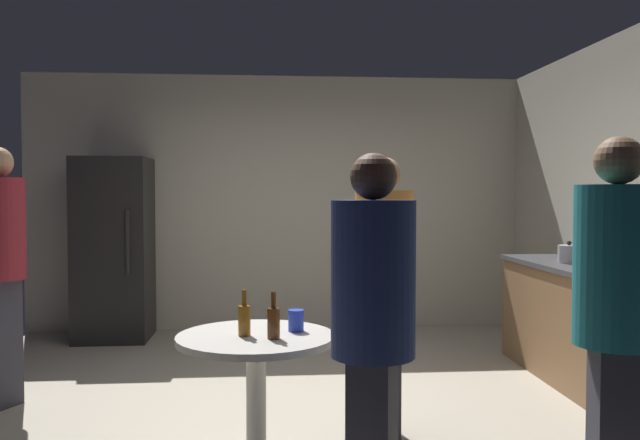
{
  "coord_description": "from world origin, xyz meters",
  "views": [
    {
      "loc": [
        -0.13,
        -4.32,
        1.44
      ],
      "look_at": [
        0.22,
        0.02,
        1.27
      ],
      "focal_mm": 36.24,
      "sensor_mm": 36.0,
      "label": 1
    }
  ],
  "objects_px": {
    "person_in_teal_shirt": "(616,307)",
    "beer_bottle_amber": "(244,319)",
    "beer_bottle_brown": "(274,322)",
    "person_in_orange_shirt": "(384,274)",
    "refrigerator": "(114,249)",
    "kettle": "(569,254)",
    "foreground_table": "(256,355)",
    "plastic_cup_blue": "(296,320)",
    "person_in_navy_shirt": "(373,320)"
  },
  "relations": [
    {
      "from": "person_in_teal_shirt",
      "to": "beer_bottle_amber",
      "type": "bearing_deg",
      "value": -11.26
    },
    {
      "from": "beer_bottle_brown",
      "to": "person_in_orange_shirt",
      "type": "height_order",
      "value": "person_in_orange_shirt"
    },
    {
      "from": "refrigerator",
      "to": "beer_bottle_amber",
      "type": "height_order",
      "value": "refrigerator"
    },
    {
      "from": "beer_bottle_brown",
      "to": "beer_bottle_amber",
      "type": "bearing_deg",
      "value": 151.94
    },
    {
      "from": "beer_bottle_brown",
      "to": "kettle",
      "type": "bearing_deg",
      "value": 36.62
    },
    {
      "from": "kettle",
      "to": "foreground_table",
      "type": "distance_m",
      "value": 2.95
    },
    {
      "from": "plastic_cup_blue",
      "to": "person_in_teal_shirt",
      "type": "distance_m",
      "value": 1.51
    },
    {
      "from": "person_in_navy_shirt",
      "to": "person_in_orange_shirt",
      "type": "distance_m",
      "value": 1.22
    },
    {
      "from": "beer_bottle_amber",
      "to": "foreground_table",
      "type": "bearing_deg",
      "value": 18.03
    },
    {
      "from": "beer_bottle_brown",
      "to": "person_in_orange_shirt",
      "type": "distance_m",
      "value": 0.9
    },
    {
      "from": "foreground_table",
      "to": "plastic_cup_blue",
      "type": "distance_m",
      "value": 0.27
    },
    {
      "from": "kettle",
      "to": "beer_bottle_brown",
      "type": "height_order",
      "value": "kettle"
    },
    {
      "from": "person_in_orange_shirt",
      "to": "person_in_teal_shirt",
      "type": "xyz_separation_m",
      "value": [
        0.73,
        -1.24,
        0.01
      ]
    },
    {
      "from": "person_in_navy_shirt",
      "to": "person_in_teal_shirt",
      "type": "height_order",
      "value": "person_in_teal_shirt"
    },
    {
      "from": "beer_bottle_amber",
      "to": "plastic_cup_blue",
      "type": "relative_size",
      "value": 2.09
    },
    {
      "from": "refrigerator",
      "to": "person_in_teal_shirt",
      "type": "bearing_deg",
      "value": -53.94
    },
    {
      "from": "foreground_table",
      "to": "beer_bottle_amber",
      "type": "distance_m",
      "value": 0.2
    },
    {
      "from": "refrigerator",
      "to": "person_in_navy_shirt",
      "type": "distance_m",
      "value": 4.43
    },
    {
      "from": "foreground_table",
      "to": "person_in_orange_shirt",
      "type": "xyz_separation_m",
      "value": [
        0.74,
        0.51,
        0.34
      ]
    },
    {
      "from": "foreground_table",
      "to": "refrigerator",
      "type": "bearing_deg",
      "value": 113.84
    },
    {
      "from": "kettle",
      "to": "person_in_teal_shirt",
      "type": "relative_size",
      "value": 0.15
    },
    {
      "from": "beer_bottle_brown",
      "to": "person_in_teal_shirt",
      "type": "relative_size",
      "value": 0.14
    },
    {
      "from": "beer_bottle_amber",
      "to": "person_in_teal_shirt",
      "type": "height_order",
      "value": "person_in_teal_shirt"
    },
    {
      "from": "kettle",
      "to": "plastic_cup_blue",
      "type": "relative_size",
      "value": 2.22
    },
    {
      "from": "beer_bottle_brown",
      "to": "plastic_cup_blue",
      "type": "bearing_deg",
      "value": 54.78
    },
    {
      "from": "foreground_table",
      "to": "beer_bottle_brown",
      "type": "distance_m",
      "value": 0.23
    },
    {
      "from": "refrigerator",
      "to": "foreground_table",
      "type": "relative_size",
      "value": 2.25
    },
    {
      "from": "plastic_cup_blue",
      "to": "person_in_navy_shirt",
      "type": "distance_m",
      "value": 0.82
    },
    {
      "from": "plastic_cup_blue",
      "to": "foreground_table",
      "type": "bearing_deg",
      "value": -161.05
    },
    {
      "from": "beer_bottle_amber",
      "to": "beer_bottle_brown",
      "type": "relative_size",
      "value": 1.0
    },
    {
      "from": "beer_bottle_amber",
      "to": "person_in_navy_shirt",
      "type": "height_order",
      "value": "person_in_navy_shirt"
    },
    {
      "from": "kettle",
      "to": "plastic_cup_blue",
      "type": "xyz_separation_m",
      "value": [
        -2.22,
        -1.57,
        -0.18
      ]
    },
    {
      "from": "foreground_table",
      "to": "beer_bottle_brown",
      "type": "xyz_separation_m",
      "value": [
        0.09,
        -0.1,
        0.19
      ]
    },
    {
      "from": "foreground_table",
      "to": "beer_bottle_amber",
      "type": "xyz_separation_m",
      "value": [
        -0.06,
        -0.02,
        0.19
      ]
    },
    {
      "from": "refrigerator",
      "to": "kettle",
      "type": "relative_size",
      "value": 7.38
    },
    {
      "from": "kettle",
      "to": "beer_bottle_brown",
      "type": "bearing_deg",
      "value": -143.38
    },
    {
      "from": "kettle",
      "to": "person_in_teal_shirt",
      "type": "xyz_separation_m",
      "value": [
        -0.95,
        -2.37,
        0.01
      ]
    },
    {
      "from": "kettle",
      "to": "foreground_table",
      "type": "height_order",
      "value": "kettle"
    },
    {
      "from": "person_in_orange_shirt",
      "to": "beer_bottle_brown",
      "type": "bearing_deg",
      "value": 42.59
    },
    {
      "from": "kettle",
      "to": "beer_bottle_amber",
      "type": "distance_m",
      "value": 2.99
    },
    {
      "from": "kettle",
      "to": "refrigerator",
      "type": "bearing_deg",
      "value": 156.94
    },
    {
      "from": "person_in_navy_shirt",
      "to": "kettle",
      "type": "bearing_deg",
      "value": -107.79
    },
    {
      "from": "beer_bottle_brown",
      "to": "person_in_navy_shirt",
      "type": "xyz_separation_m",
      "value": [
        0.39,
        -0.59,
        0.12
      ]
    },
    {
      "from": "refrigerator",
      "to": "kettle",
      "type": "height_order",
      "value": "refrigerator"
    },
    {
      "from": "refrigerator",
      "to": "person_in_teal_shirt",
      "type": "height_order",
      "value": "refrigerator"
    },
    {
      "from": "person_in_teal_shirt",
      "to": "plastic_cup_blue",
      "type": "bearing_deg",
      "value": -18.55
    },
    {
      "from": "refrigerator",
      "to": "kettle",
      "type": "bearing_deg",
      "value": -23.06
    },
    {
      "from": "beer_bottle_amber",
      "to": "person_in_navy_shirt",
      "type": "bearing_deg",
      "value": -51.28
    },
    {
      "from": "refrigerator",
      "to": "plastic_cup_blue",
      "type": "distance_m",
      "value": 3.63
    },
    {
      "from": "refrigerator",
      "to": "beer_bottle_brown",
      "type": "height_order",
      "value": "refrigerator"
    }
  ]
}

